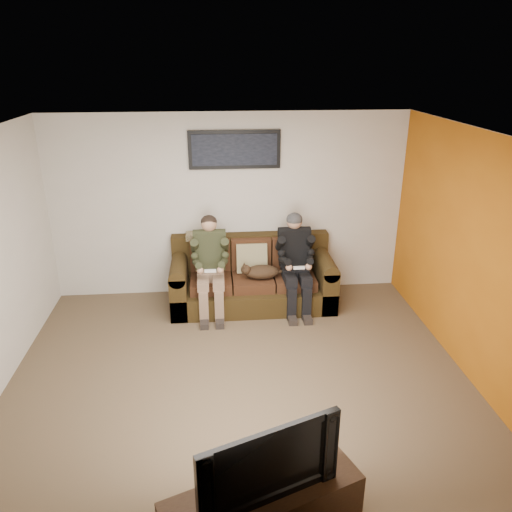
{
  "coord_description": "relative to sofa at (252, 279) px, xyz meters",
  "views": [
    {
      "loc": [
        -0.23,
        -4.56,
        3.28
      ],
      "look_at": [
        0.28,
        1.2,
        0.95
      ],
      "focal_mm": 35.0,
      "sensor_mm": 36.0,
      "label": 1
    }
  ],
  "objects": [
    {
      "name": "person_left",
      "position": [
        -0.58,
        -0.19,
        0.39
      ],
      "size": [
        0.51,
        0.87,
        1.3
      ],
      "color": "#896C56",
      "rests_on": "sofa"
    },
    {
      "name": "accent_wall_right",
      "position": [
        2.21,
        -1.83,
        0.95
      ],
      "size": [
        0.0,
        4.5,
        4.5
      ],
      "primitive_type": "plane",
      "rotation": [
        1.57,
        0.0,
        -1.57
      ],
      "color": "#B15F11",
      "rests_on": "ground"
    },
    {
      "name": "person_right",
      "position": [
        0.58,
        -0.19,
        0.39
      ],
      "size": [
        0.51,
        0.86,
        1.31
      ],
      "color": "black",
      "rests_on": "sofa"
    },
    {
      "name": "ceiling",
      "position": [
        -0.28,
        -1.83,
        2.25
      ],
      "size": [
        5.0,
        5.0,
        0.0
      ],
      "primitive_type": "plane",
      "rotation": [
        3.14,
        0.0,
        0.0
      ],
      "color": "silver",
      "rests_on": "ground"
    },
    {
      "name": "wall_right",
      "position": [
        2.22,
        -1.83,
        0.95
      ],
      "size": [
        0.0,
        4.5,
        4.5
      ],
      "primitive_type": "plane",
      "rotation": [
        1.57,
        0.0,
        -1.57
      ],
      "color": "beige",
      "rests_on": "ground"
    },
    {
      "name": "floor",
      "position": [
        -0.28,
        -1.83,
        -0.35
      ],
      "size": [
        5.0,
        5.0,
        0.0
      ],
      "primitive_type": "plane",
      "color": "brown",
      "rests_on": "ground"
    },
    {
      "name": "sofa",
      "position": [
        0.0,
        0.0,
        0.0
      ],
      "size": [
        2.24,
        0.97,
        0.92
      ],
      "color": "#32240F",
      "rests_on": "ground"
    },
    {
      "name": "television",
      "position": [
        -0.23,
        -3.78,
        0.4
      ],
      "size": [
        1.02,
        0.5,
        0.6
      ],
      "primitive_type": "imported",
      "rotation": [
        0.0,
        0.0,
        0.37
      ],
      "color": "black",
      "rests_on": "tv_stand"
    },
    {
      "name": "throw_pillow",
      "position": [
        0.0,
        0.04,
        0.31
      ],
      "size": [
        0.43,
        0.2,
        0.42
      ],
      "primitive_type": "cube",
      "rotation": [
        -0.21,
        0.0,
        0.0
      ],
      "color": "#91885F",
      "rests_on": "sofa"
    },
    {
      "name": "throw_blanket",
      "position": [
        -0.68,
        0.28,
        0.57
      ],
      "size": [
        0.46,
        0.22,
        0.08
      ],
      "primitive_type": "cube",
      "color": "gray",
      "rests_on": "sofa"
    },
    {
      "name": "wall_front",
      "position": [
        -0.28,
        -4.08,
        0.95
      ],
      "size": [
        5.0,
        0.0,
        5.0
      ],
      "primitive_type": "plane",
      "rotation": [
        -1.57,
        0.0,
        0.0
      ],
      "color": "beige",
      "rests_on": "ground"
    },
    {
      "name": "cat",
      "position": [
        0.1,
        -0.21,
        0.2
      ],
      "size": [
        0.66,
        0.26,
        0.24
      ],
      "color": "#402B19",
      "rests_on": "sofa"
    },
    {
      "name": "wall_back",
      "position": [
        -0.28,
        0.42,
        0.95
      ],
      "size": [
        5.0,
        0.0,
        5.0
      ],
      "primitive_type": "plane",
      "rotation": [
        1.57,
        0.0,
        0.0
      ],
      "color": "beige",
      "rests_on": "ground"
    },
    {
      "name": "framed_poster",
      "position": [
        -0.2,
        0.39,
        1.75
      ],
      "size": [
        1.25,
        0.05,
        0.52
      ],
      "color": "black",
      "rests_on": "wall_back"
    }
  ]
}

